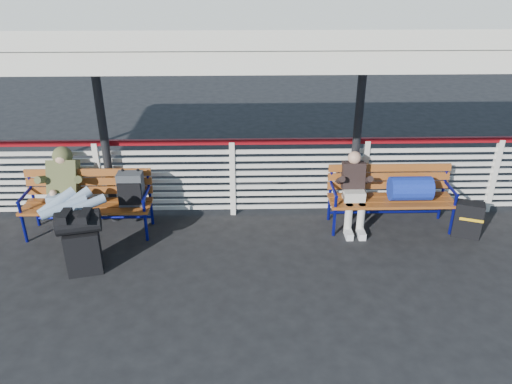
{
  "coord_description": "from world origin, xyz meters",
  "views": [
    {
      "loc": [
        0.19,
        -4.98,
        3.73
      ],
      "look_at": [
        0.33,
        1.0,
        0.82
      ],
      "focal_mm": 35.0,
      "sensor_mm": 36.0,
      "label": 1
    }
  ],
  "objects_px": {
    "bench_left": "(103,194)",
    "bench_right": "(400,190)",
    "traveler_man": "(67,198)",
    "luggage_stack": "(81,240)",
    "suitcase_side": "(468,219)",
    "companion_person": "(354,191)"
  },
  "relations": [
    {
      "from": "bench_right",
      "to": "companion_person",
      "type": "relative_size",
      "value": 1.57
    },
    {
      "from": "bench_right",
      "to": "traveler_man",
      "type": "height_order",
      "value": "traveler_man"
    },
    {
      "from": "bench_left",
      "to": "bench_right",
      "type": "distance_m",
      "value": 4.28
    },
    {
      "from": "bench_left",
      "to": "companion_person",
      "type": "height_order",
      "value": "companion_person"
    },
    {
      "from": "bench_right",
      "to": "traveler_man",
      "type": "distance_m",
      "value": 4.66
    },
    {
      "from": "luggage_stack",
      "to": "bench_left",
      "type": "bearing_deg",
      "value": 75.76
    },
    {
      "from": "luggage_stack",
      "to": "bench_left",
      "type": "height_order",
      "value": "bench_left"
    },
    {
      "from": "bench_left",
      "to": "traveler_man",
      "type": "distance_m",
      "value": 0.52
    },
    {
      "from": "traveler_man",
      "to": "luggage_stack",
      "type": "bearing_deg",
      "value": -63.3
    },
    {
      "from": "bench_left",
      "to": "suitcase_side",
      "type": "distance_m",
      "value": 5.21
    },
    {
      "from": "bench_right",
      "to": "companion_person",
      "type": "bearing_deg",
      "value": -179.51
    },
    {
      "from": "traveler_man",
      "to": "companion_person",
      "type": "bearing_deg",
      "value": 5.48
    },
    {
      "from": "bench_left",
      "to": "traveler_man",
      "type": "xyz_separation_m",
      "value": [
        -0.37,
        -0.34,
        0.12
      ]
    },
    {
      "from": "traveler_man",
      "to": "bench_left",
      "type": "bearing_deg",
      "value": 42.81
    },
    {
      "from": "luggage_stack",
      "to": "bench_left",
      "type": "xyz_separation_m",
      "value": [
        0.02,
        1.03,
        0.13
      ]
    },
    {
      "from": "bench_right",
      "to": "traveler_man",
      "type": "bearing_deg",
      "value": -175.25
    },
    {
      "from": "bench_left",
      "to": "bench_right",
      "type": "xyz_separation_m",
      "value": [
        4.28,
        0.04,
        -0.01
      ]
    },
    {
      "from": "companion_person",
      "to": "suitcase_side",
      "type": "relative_size",
      "value": 2.17
    },
    {
      "from": "traveler_man",
      "to": "suitcase_side",
      "type": "xyz_separation_m",
      "value": [
        5.57,
        0.08,
        -0.46
      ]
    },
    {
      "from": "suitcase_side",
      "to": "luggage_stack",
      "type": "bearing_deg",
      "value": -151.47
    },
    {
      "from": "luggage_stack",
      "to": "traveler_man",
      "type": "distance_m",
      "value": 0.81
    },
    {
      "from": "bench_left",
      "to": "bench_right",
      "type": "bearing_deg",
      "value": 0.59
    }
  ]
}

